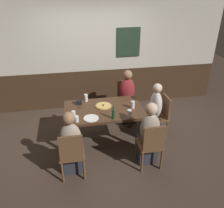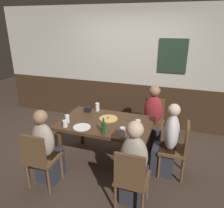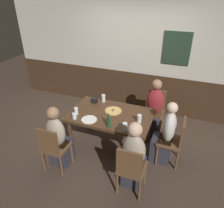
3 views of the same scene
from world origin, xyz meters
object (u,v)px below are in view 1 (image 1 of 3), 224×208
object	(u,v)px
chair_head_east	(160,114)
tumbler_short	(133,105)
pint_glass_amber	(74,115)
plate_white_large	(91,118)
chair_right_near	(151,143)
person_left_near	(71,147)
dining_table	(104,113)
beer_bottle_green	(114,114)
person_right_far	(127,100)
pint_glass_stout	(129,114)
chair_left_near	(72,153)
chair_right_far	(126,98)
person_head_east	(153,115)
beer_glass_tall	(77,119)
person_right_near	(148,137)
tumbler_water	(86,98)
pizza	(103,106)
condiment_caddy	(79,102)

from	to	relation	value
chair_head_east	tumbler_short	bearing A→B (deg)	-172.94
pint_glass_amber	plate_white_large	size ratio (longest dim) A/B	0.49
chair_right_near	person_left_near	size ratio (longest dim) A/B	0.76
dining_table	beer_bottle_green	bearing A→B (deg)	-74.08
person_right_far	pint_glass_amber	distance (m)	1.58
pint_glass_stout	chair_head_east	bearing A→B (deg)	27.56
chair_head_east	person_right_far	size ratio (longest dim) A/B	0.73
chair_left_near	chair_head_east	size ratio (longest dim) A/B	1.00
chair_right_far	person_head_east	xyz separation A→B (m)	(0.34, -0.89, -0.00)
dining_table	plate_white_large	world-z (taller)	plate_white_large
person_head_east	pint_glass_stout	world-z (taller)	person_head_east
beer_bottle_green	plate_white_large	world-z (taller)	beer_bottle_green
chair_right_far	pint_glass_amber	xyz separation A→B (m)	(-1.22, -1.12, 0.30)
dining_table	person_head_east	bearing A→B (deg)	0.00
person_right_far	beer_glass_tall	xyz separation A→B (m)	(-1.18, -1.10, 0.28)
person_right_near	tumbler_short	size ratio (longest dim) A/B	8.30
chair_right_far	plate_white_large	size ratio (longest dim) A/B	3.28
beer_glass_tall	tumbler_water	size ratio (longest dim) A/B	0.71
dining_table	pizza	distance (m)	0.14
person_left_near	chair_head_east	bearing A→B (deg)	21.94
chair_right_far	person_right_far	xyz separation A→B (m)	(0.00, -0.16, 0.01)
person_right_near	tumbler_water	bearing A→B (deg)	130.61
pizza	chair_left_near	bearing A→B (deg)	-123.63
person_head_east	pint_glass_amber	world-z (taller)	person_head_east
tumbler_water	beer_bottle_green	world-z (taller)	beer_bottle_green
beer_glass_tall	pint_glass_stout	bearing A→B (deg)	-1.83
dining_table	chair_right_near	world-z (taller)	chair_right_near
person_right_near	beer_bottle_green	distance (m)	0.72
person_left_near	tumbler_water	distance (m)	1.21
tumbler_water	plate_white_large	distance (m)	0.70
pint_glass_amber	pizza	bearing A→B (deg)	29.52
person_left_near	pint_glass_amber	distance (m)	0.59
chair_left_near	pizza	distance (m)	1.22
chair_right_far	chair_head_east	world-z (taller)	same
pizza	beer_bottle_green	bearing A→B (deg)	-78.19
chair_left_near	tumbler_water	distance (m)	1.35
chair_right_far	person_left_near	bearing A→B (deg)	-128.83
person_head_east	beer_glass_tall	distance (m)	1.59
beer_bottle_green	chair_left_near	bearing A→B (deg)	-146.65
plate_white_large	person_right_near	bearing A→B (deg)	-24.14
dining_table	chair_right_near	xyz separation A→B (m)	(0.65, -0.89, -0.16)
pizza	tumbler_water	xyz separation A→B (m)	(-0.31, 0.28, 0.05)
beer_glass_tall	beer_bottle_green	world-z (taller)	beer_bottle_green
plate_white_large	beer_glass_tall	bearing A→B (deg)	-167.86
tumbler_short	condiment_caddy	size ratio (longest dim) A/B	1.30
chair_right_near	pint_glass_stout	world-z (taller)	pint_glass_stout
chair_right_near	person_left_near	world-z (taller)	person_left_near
dining_table	chair_right_near	size ratio (longest dim) A/B	1.68
tumbler_short	plate_white_large	bearing A→B (deg)	-163.81
person_right_far	pizza	world-z (taller)	person_right_far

